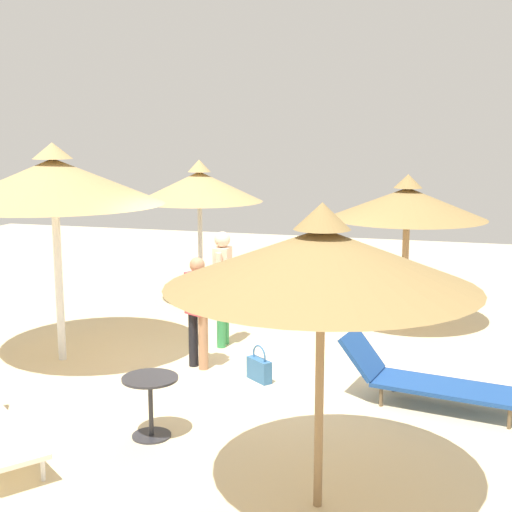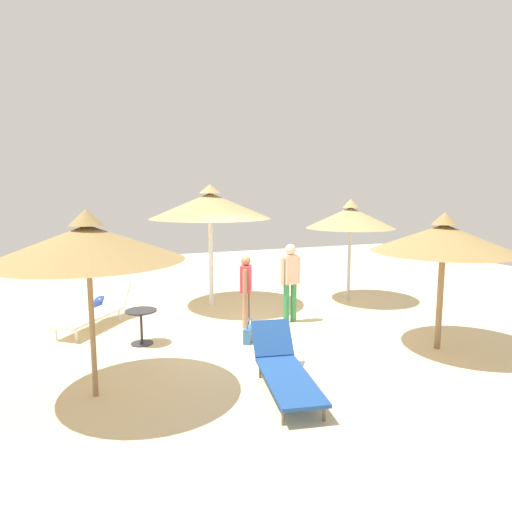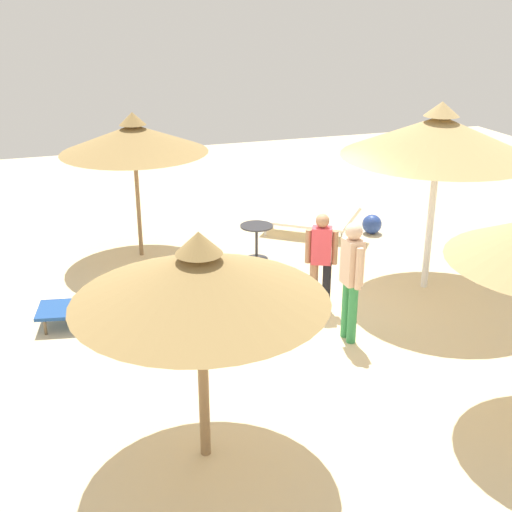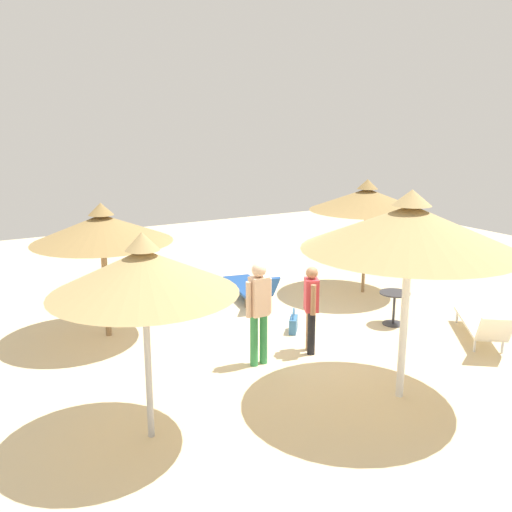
# 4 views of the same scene
# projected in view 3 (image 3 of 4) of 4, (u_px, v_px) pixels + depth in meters

# --- Properties ---
(ground) EXTENTS (24.00, 24.00, 0.10)m
(ground) POSITION_uv_depth(u_px,v_px,m) (284.00, 321.00, 9.98)
(ground) COLOR beige
(parasol_umbrella_center) EXTENTS (2.98, 2.98, 3.03)m
(parasol_umbrella_center) POSITION_uv_depth(u_px,v_px,m) (439.00, 136.00, 10.09)
(parasol_umbrella_center) COLOR white
(parasol_umbrella_center) RESTS_ON ground
(parasol_umbrella_near_left) EXTENTS (2.52, 2.52, 2.50)m
(parasol_umbrella_near_left) POSITION_uv_depth(u_px,v_px,m) (200.00, 277.00, 6.30)
(parasol_umbrella_near_left) COLOR olive
(parasol_umbrella_near_left) RESTS_ON ground
(parasol_umbrella_near_right) EXTENTS (2.59, 2.59, 2.63)m
(parasol_umbrella_near_right) POSITION_uv_depth(u_px,v_px,m) (134.00, 138.00, 11.53)
(parasol_umbrella_near_right) COLOR olive
(parasol_umbrella_near_right) RESTS_ON ground
(lounge_chair_back) EXTENTS (1.01, 2.19, 0.77)m
(lounge_chair_back) POSITION_uv_depth(u_px,v_px,m) (116.00, 302.00, 9.73)
(lounge_chair_back) COLOR #1E478C
(lounge_chair_back) RESTS_ON ground
(lounge_chair_front) EXTENTS (1.69, 1.96, 0.80)m
(lounge_chair_front) POSITION_uv_depth(u_px,v_px,m) (316.00, 221.00, 13.09)
(lounge_chair_front) COLOR silver
(lounge_chair_front) RESTS_ON ground
(person_standing_far_left) EXTENTS (0.33, 0.45, 1.53)m
(person_standing_far_left) POSITION_uv_depth(u_px,v_px,m) (321.00, 256.00, 9.95)
(person_standing_far_left) COLOR black
(person_standing_far_left) RESTS_ON ground
(person_standing_edge) EXTENTS (0.47, 0.23, 1.73)m
(person_standing_edge) POSITION_uv_depth(u_px,v_px,m) (351.00, 274.00, 8.99)
(person_standing_edge) COLOR #338C4C
(person_standing_edge) RESTS_ON ground
(handbag) EXTENTS (0.35, 0.39, 0.48)m
(handbag) POSITION_uv_depth(u_px,v_px,m) (256.00, 299.00, 10.18)
(handbag) COLOR #336699
(handbag) RESTS_ON ground
(side_table_round) EXTENTS (0.59, 0.59, 0.66)m
(side_table_round) POSITION_uv_depth(u_px,v_px,m) (257.00, 236.00, 11.96)
(side_table_round) COLOR #2D2D33
(side_table_round) RESTS_ON ground
(beach_ball) EXTENTS (0.39, 0.39, 0.39)m
(beach_ball) POSITION_uv_depth(u_px,v_px,m) (372.00, 224.00, 13.36)
(beach_ball) COLOR navy
(beach_ball) RESTS_ON ground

